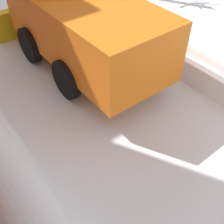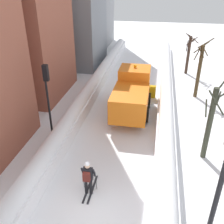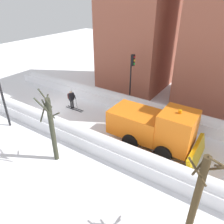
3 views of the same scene
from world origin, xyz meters
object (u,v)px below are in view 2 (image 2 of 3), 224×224
Objects in this scene: street_lamp at (219,188)px; bare_tree_near at (210,122)px; skier at (88,177)px; traffic_light_pole at (47,89)px; plow_truck at (132,94)px; bare_tree_mid at (199,70)px; bare_tree_far at (188,54)px.

street_lamp reaches higher than bare_tree_near.
bare_tree_near is (5.47, 3.74, 1.21)m from skier.
street_lamp is at bearing -37.21° from traffic_light_pole.
traffic_light_pole is (-4.31, -4.14, 1.74)m from plow_truck.
street_lamp is at bearing -70.02° from plow_truck.
bare_tree_mid is 1.19× the size of bare_tree_far.
bare_tree_far reaches higher than skier.
skier is 0.38× the size of bare_tree_near.
traffic_light_pole is 8.84m from bare_tree_near.
street_lamp is 19.58m from bare_tree_far.
bare_tree_mid reaches higher than bare_tree_far.
bare_tree_far is at bearing 72.67° from skier.
traffic_light_pole is 0.97× the size of bare_tree_mid.
traffic_light_pole reaches higher than plow_truck.
bare_tree_mid is at bearing 40.61° from traffic_light_pole.
bare_tree_near is at bearing -92.36° from bare_tree_mid.
bare_tree_far is at bearing 93.67° from bare_tree_mid.
bare_tree_far is at bearing 56.89° from traffic_light_pole.
bare_tree_far is (8.75, 13.42, -1.21)m from traffic_light_pole.
plow_truck is 1.30× the size of traffic_light_pole.
plow_truck is 1.19× the size of street_lamp.
bare_tree_near reaches higher than bare_tree_far.
bare_tree_mid reaches higher than plow_truck.
bare_tree_near is 8.09m from bare_tree_mid.
skier is at bearing -107.33° from bare_tree_far.
bare_tree_mid is at bearing 87.64° from bare_tree_near.
traffic_light_pole is at bearing -123.11° from bare_tree_far.
skier is at bearing -116.13° from bare_tree_mid.
bare_tree_near reaches higher than skier.
bare_tree_mid is at bearing -86.33° from bare_tree_far.
street_lamp is (8.04, -6.10, -0.01)m from traffic_light_pole.
bare_tree_far is (0.72, 19.53, -1.20)m from street_lamp.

